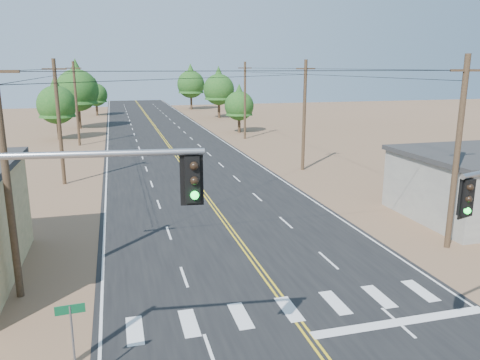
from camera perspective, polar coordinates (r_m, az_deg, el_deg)
name	(u,v)px	position (r m, az deg, el deg)	size (l,w,h in m)	color
road	(195,181)	(39.37, -5.49, -0.17)	(15.00, 200.00, 0.02)	black
utility_pole_left_near	(6,178)	(20.62, -26.59, 0.26)	(1.80, 0.30, 10.00)	#4C3826
utility_pole_left_mid	(59,122)	(40.17, -21.20, 6.66)	(1.80, 0.30, 10.00)	#4C3826
utility_pole_left_far	(76,103)	(60.02, -19.33, 8.83)	(1.80, 0.30, 10.00)	#4C3826
utility_pole_right_near	(457,153)	(26.23, 24.96, 3.03)	(1.80, 0.30, 10.00)	#4C3826
utility_pole_right_mid	(304,115)	(43.32, 7.83, 7.89)	(1.80, 0.30, 10.00)	#4C3826
utility_pole_right_far	(245,100)	(62.17, 0.60, 9.73)	(1.80, 0.30, 10.00)	#4C3826
signal_mast_left	(19,248)	(12.48, -25.33, -7.53)	(6.43, 1.13, 7.60)	gray
street_sign	(72,334)	(14.99, -19.77, -17.26)	(0.83, 0.08, 2.80)	gray
tree_left_near	(56,101)	(65.84, -21.50, 8.97)	(4.96, 4.96, 8.27)	#3F2D1E
tree_left_mid	(77,86)	(76.90, -19.27, 10.77)	(6.37, 6.37, 10.62)	#3F2D1E
tree_left_far	(96,92)	(96.62, -17.19, 10.16)	(4.40, 4.40, 7.33)	#3F2D1E
tree_right_near	(239,103)	(68.23, -0.11, 9.39)	(4.22, 4.22, 7.03)	#3F2D1E
tree_right_mid	(219,86)	(88.30, -2.61, 11.34)	(5.71, 5.71, 9.51)	#3F2D1E
tree_right_far	(191,81)	(106.62, -6.02, 11.86)	(6.05, 6.05, 10.08)	#3F2D1E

